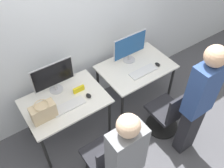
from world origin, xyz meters
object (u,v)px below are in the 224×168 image
Objects in this scene: mouse_left at (89,96)px; office_chair_left at (105,160)px; monitor_right at (130,47)px; keyboard_left at (69,106)px; office_chair_right at (167,114)px; monitor_left at (53,76)px; person_left at (125,162)px; mouse_right at (158,64)px; handbag at (43,112)px; keyboard_right at (143,72)px; person_right at (199,101)px.

mouse_left is 0.84m from office_chair_left.
monitor_right is at bearing 41.83° from office_chair_left.
office_chair_right is (1.20, -0.61, -0.40)m from keyboard_left.
person_left is (0.09, -1.42, -0.12)m from monitor_left.
monitor_right is at bearing 51.08° from person_left.
monitor_right is 0.49m from mouse_right.
mouse_left is at bearing -162.00° from monitor_right.
office_chair_right is (-0.26, -0.57, -0.41)m from mouse_right.
handbag is at bearing 110.78° from person_left.
keyboard_right is (1.10, 0.66, 0.40)m from office_chair_left.
office_chair_right is at bearing -22.27° from handbag.
office_chair_left is at bearing 91.64° from person_left.
keyboard_left is 1.00× the size of keyboard_right.
monitor_left is at bearing 132.15° from person_right.
person_right is 5.87× the size of handbag.
person_left is at bearing -86.50° from monitor_left.
monitor_left is 1.18m from monitor_right.
monitor_left is at bearing 129.49° from mouse_left.
office_chair_right is at bearing -34.21° from mouse_left.
mouse_right is at bearing -15.41° from monitor_left.
office_chair_left is at bearing -60.66° from handbag.
person_left reaches higher than keyboard_right.
office_chair_left is at bearing -85.85° from monitor_left.
monitor_right is at bearing 91.28° from person_right.
keyboard_right is 1.50m from handbag.
office_chair_left is 1.61m from monitor_right.
monitor_left is 0.43m from keyboard_left.
office_chair_right is at bearing 4.22° from office_chair_left.
handbag is at bearing -132.50° from monitor_left.
person_left is (-0.20, -1.07, 0.11)m from mouse_left.
person_left reaches higher than keyboard_left.
monitor_right is 1.11m from office_chair_right.
handbag is (-1.50, -0.28, -0.13)m from monitor_right.
office_chair_left is 0.64m from person_left.
person_right is at bearing -88.26° from keyboard_right.
office_chair_left is 0.49× the size of person_right.
mouse_left is at bearing 145.79° from office_chair_right.
person_right is (1.13, -0.28, 0.62)m from office_chair_left.
office_chair_left is (0.08, -0.70, -0.40)m from keyboard_left.
mouse_right is (1.38, 0.65, 0.41)m from office_chair_left.
person_left is at bearing -143.34° from mouse_right.
handbag is at bearing 147.13° from person_right.
keyboard_right is 1.42× the size of handbag.
monitor_left is at bearing 161.46° from keyboard_right.
monitor_right reaches higher than mouse_left.
keyboard_left is 1.18m from keyboard_right.
monitor_left is at bearing 141.01° from office_chair_right.
office_chair_left is 1.55× the size of monitor_right.
person_right reaches higher than office_chair_right.
monitor_left reaches higher than mouse_left.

